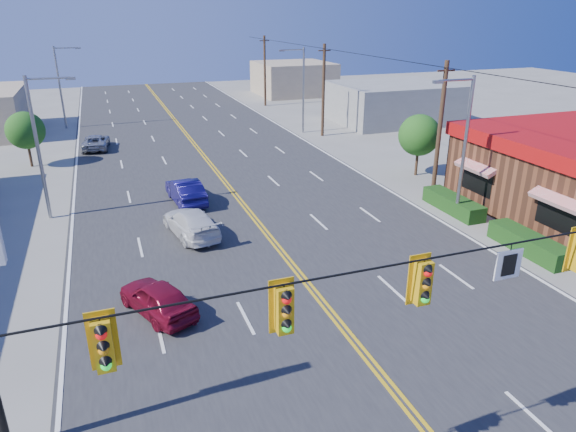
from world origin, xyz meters
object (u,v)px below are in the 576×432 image
object	(u,v)px
car_white	(191,223)
car_silver	(96,143)
signal_span	(459,295)
car_blue	(186,192)
car_magenta	(158,299)

from	to	relation	value
car_white	car_silver	xyz separation A→B (m)	(-4.47, 21.09, -0.08)
signal_span	car_blue	distance (m)	22.35
car_blue	car_silver	world-z (taller)	car_blue
car_magenta	car_blue	size ratio (longest dim) A/B	0.87
car_silver	car_white	bearing A→B (deg)	107.99
signal_span	car_white	distance (m)	17.59
car_blue	car_white	distance (m)	5.08
car_magenta	car_white	world-z (taller)	car_white
car_magenta	car_silver	xyz separation A→B (m)	(-1.89, 28.26, -0.05)
car_white	car_magenta	bearing A→B (deg)	60.24
car_blue	car_silver	xyz separation A→B (m)	(-5.03, 16.03, -0.13)
car_blue	signal_span	bearing A→B (deg)	92.98
car_blue	car_silver	size ratio (longest dim) A/B	1.02
car_magenta	car_white	bearing A→B (deg)	-133.54
signal_span	car_silver	xyz separation A→B (m)	(-8.12, 37.77, -4.27)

